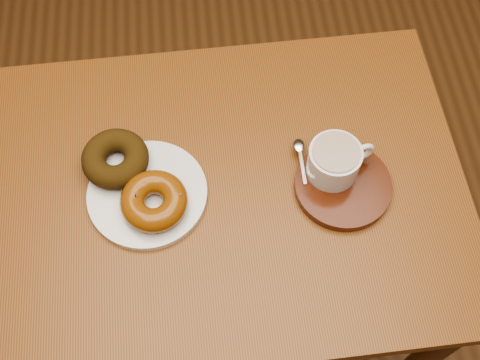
{
  "coord_description": "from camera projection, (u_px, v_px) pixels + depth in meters",
  "views": [
    {
      "loc": [
        -0.14,
        -0.35,
        1.72
      ],
      "look_at": [
        -0.1,
        0.13,
        0.8
      ],
      "focal_mm": 45.0,
      "sensor_mm": 36.0,
      "label": 1
    }
  ],
  "objects": [
    {
      "name": "teaspoon",
      "position": [
        300.0,
        150.0,
        1.06
      ],
      "size": [
        0.02,
        0.09,
        0.01
      ],
      "rotation": [
        0.0,
        0.0,
        -0.0
      ],
      "color": "silver",
      "rests_on": "saucer"
    },
    {
      "name": "donut_cinnamon",
      "position": [
        115.0,
        159.0,
        1.04
      ],
      "size": [
        0.15,
        0.15,
        0.04
      ],
      "primitive_type": "torus",
      "rotation": [
        0.0,
        0.0,
        -0.29
      ],
      "color": "#38240B",
      "rests_on": "donut_plate"
    },
    {
      "name": "ground",
      "position": [
        279.0,
        352.0,
        1.69
      ],
      "size": [
        6.0,
        6.0,
        0.0
      ],
      "primitive_type": "plane",
      "color": "brown",
      "rests_on": "ground"
    },
    {
      "name": "donut_caramel",
      "position": [
        154.0,
        201.0,
        1.0
      ],
      "size": [
        0.13,
        0.13,
        0.04
      ],
      "rotation": [
        0.0,
        0.0,
        0.2
      ],
      "color": "brown",
      "rests_on": "donut_plate"
    },
    {
      "name": "cafe_table",
      "position": [
        230.0,
        216.0,
        1.16
      ],
      "size": [
        0.85,
        0.64,
        0.78
      ],
      "rotation": [
        0.0,
        0.0,
        0.02
      ],
      "color": "brown",
      "rests_on": "ground"
    },
    {
      "name": "coffee_cup",
      "position": [
        335.0,
        161.0,
        1.02
      ],
      "size": [
        0.12,
        0.09,
        0.06
      ],
      "rotation": [
        0.0,
        0.0,
        0.22
      ],
      "color": "silver",
      "rests_on": "saucer"
    },
    {
      "name": "donut_plate",
      "position": [
        147.0,
        194.0,
        1.04
      ],
      "size": [
        0.22,
        0.22,
        0.01
      ],
      "primitive_type": "cylinder",
      "rotation": [
        0.0,
        0.0,
        0.08
      ],
      "color": "silver",
      "rests_on": "cafe_table"
    },
    {
      "name": "saucer",
      "position": [
        343.0,
        186.0,
        1.04
      ],
      "size": [
        0.22,
        0.22,
        0.02
      ],
      "primitive_type": "cylinder",
      "rotation": [
        0.0,
        0.0,
        0.43
      ],
      "color": "#3E1608",
      "rests_on": "cafe_table"
    }
  ]
}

